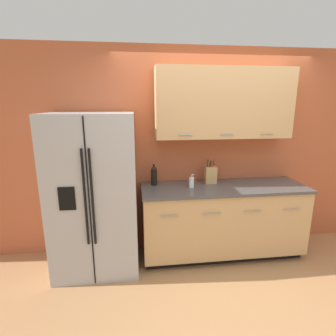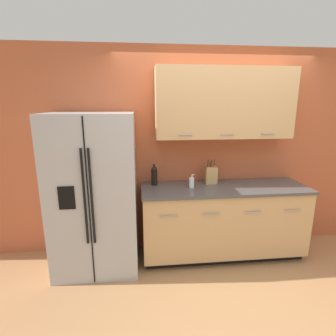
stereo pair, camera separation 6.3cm
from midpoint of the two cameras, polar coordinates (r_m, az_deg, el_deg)
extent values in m
plane|color=#B27F51|center=(3.02, 14.80, -26.02)|extent=(14.00, 14.00, 0.00)
cube|color=#BC5B38|center=(3.52, 8.92, 3.56)|extent=(10.00, 0.05, 2.60)
cube|color=tan|center=(3.31, 11.49, 13.61)|extent=(1.66, 0.32, 0.82)
cylinder|color=#99999E|center=(3.04, 3.21, 7.20)|extent=(0.16, 0.01, 0.01)
cylinder|color=#99999E|center=(3.16, 12.17, 7.18)|extent=(0.16, 0.01, 0.01)
cylinder|color=#99999E|center=(3.36, 20.26, 7.01)|extent=(0.16, 0.01, 0.01)
cube|color=black|center=(3.70, 10.66, -16.81)|extent=(1.97, 0.54, 0.09)
cube|color=tan|center=(3.46, 11.19, -10.75)|extent=(2.01, 0.62, 0.80)
cube|color=#4C4C4C|center=(3.30, 11.60, -4.20)|extent=(2.03, 0.64, 0.03)
cylinder|color=#99999E|center=(2.93, -0.34, -10.40)|extent=(0.20, 0.01, 0.01)
cylinder|color=#99999E|center=(3.02, 8.91, -9.81)|extent=(0.20, 0.01, 0.01)
cylinder|color=#99999E|center=(3.19, 17.38, -9.04)|extent=(0.20, 0.01, 0.01)
cylinder|color=#99999E|center=(3.41, 24.86, -8.19)|extent=(0.20, 0.01, 0.01)
cube|color=#B2B2B5|center=(3.13, -16.20, -5.47)|extent=(0.94, 0.73, 1.82)
cube|color=black|center=(2.79, -17.33, -7.96)|extent=(0.01, 0.01, 1.79)
cylinder|color=black|center=(2.75, -18.24, -6.30)|extent=(0.02, 0.02, 1.00)
cylinder|color=black|center=(2.74, -16.80, -6.29)|extent=(0.02, 0.02, 1.00)
cube|color=black|center=(2.80, -21.76, -6.24)|extent=(0.16, 0.01, 0.24)
cube|color=tan|center=(3.36, 8.73, -1.50)|extent=(0.14, 0.10, 0.22)
cylinder|color=brown|center=(3.33, 8.10, 1.08)|extent=(0.02, 0.04, 0.09)
cylinder|color=brown|center=(3.30, 8.24, 0.85)|extent=(0.02, 0.04, 0.08)
cylinder|color=brown|center=(3.34, 8.75, 0.98)|extent=(0.02, 0.04, 0.08)
cylinder|color=brown|center=(3.31, 8.89, 0.94)|extent=(0.02, 0.04, 0.09)
cylinder|color=brown|center=(3.35, 9.40, 1.14)|extent=(0.02, 0.03, 0.09)
cylinder|color=black|center=(3.27, -3.62, -2.14)|extent=(0.08, 0.08, 0.18)
sphere|color=black|center=(3.24, -3.65, -0.35)|extent=(0.07, 0.07, 0.07)
cylinder|color=black|center=(3.23, -3.65, -0.05)|extent=(0.02, 0.02, 0.06)
cylinder|color=black|center=(3.22, -3.66, 0.63)|extent=(0.03, 0.03, 0.02)
cylinder|color=white|center=(3.17, 4.58, -3.16)|extent=(0.06, 0.06, 0.13)
cylinder|color=#B2B2B5|center=(3.15, 4.60, -1.77)|extent=(0.02, 0.02, 0.04)
cylinder|color=#B2B2B5|center=(3.15, 4.93, -1.45)|extent=(0.04, 0.01, 0.01)
camera|label=1|loc=(0.03, -90.58, -0.14)|focal=28.00mm
camera|label=2|loc=(0.03, 89.42, 0.14)|focal=28.00mm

